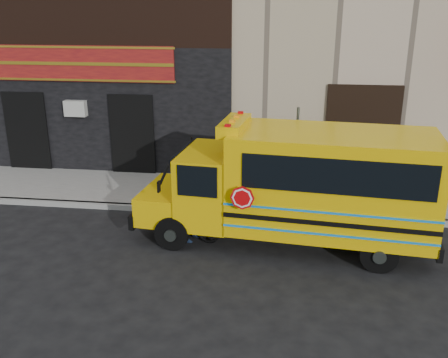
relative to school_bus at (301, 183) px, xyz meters
name	(u,v)px	position (x,y,z in m)	size (l,w,h in m)	color
ground	(203,260)	(-2.13, -1.14, -1.51)	(120.00, 120.00, 0.00)	black
curb	(219,212)	(-2.13, 1.46, -1.43)	(40.00, 0.20, 0.15)	gray
sidewalk	(226,192)	(-2.13, 2.96, -1.43)	(40.00, 3.00, 0.15)	slate
school_bus	(301,183)	(0.00, 0.00, 0.00)	(7.07, 2.79, 2.92)	black
sign_pole	(296,160)	(-0.13, 1.36, 0.15)	(0.07, 0.26, 3.00)	#373E3A
bicycle	(189,220)	(-2.63, -0.14, -1.02)	(0.46, 1.63, 0.98)	black
cyclist	(191,208)	(-2.54, -0.23, -0.64)	(0.63, 0.41, 1.73)	black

